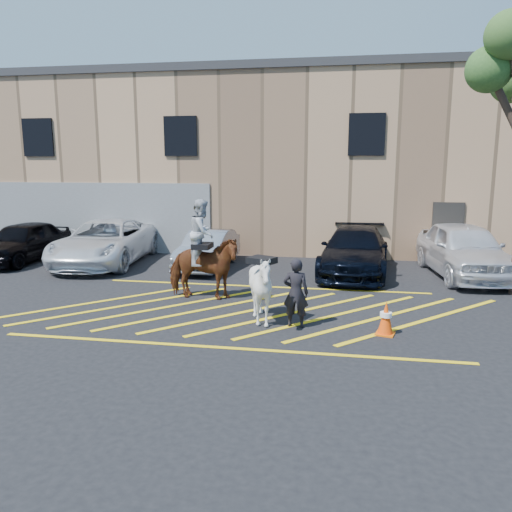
% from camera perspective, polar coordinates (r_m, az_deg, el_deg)
% --- Properties ---
extents(ground, '(90.00, 90.00, 0.00)m').
position_cam_1_polar(ground, '(12.64, -0.65, -5.95)').
color(ground, black).
rests_on(ground, ground).
extents(car_black_suv, '(1.86, 4.39, 1.48)m').
position_cam_1_polar(car_black_suv, '(20.24, -25.09, 1.49)').
color(car_black_suv, black).
rests_on(car_black_suv, ground).
extents(car_white_pickup, '(3.08, 5.84, 1.57)m').
position_cam_1_polar(car_white_pickup, '(18.79, -16.84, 1.54)').
color(car_white_pickup, white).
rests_on(car_white_pickup, ground).
extents(car_silver_sedan, '(1.48, 3.96, 1.29)m').
position_cam_1_polar(car_silver_sedan, '(17.34, -5.50, 0.76)').
color(car_silver_sedan, '#9397A1').
rests_on(car_silver_sedan, ground).
extents(car_blue_suv, '(2.54, 5.32, 1.50)m').
position_cam_1_polar(car_blue_suv, '(16.75, 11.22, 0.61)').
color(car_blue_suv, black).
rests_on(car_blue_suv, ground).
extents(car_white_suv, '(2.59, 5.28, 1.73)m').
position_cam_1_polar(car_white_suv, '(17.29, 22.65, 0.69)').
color(car_white_suv, white).
rests_on(car_white_suv, ground).
extents(handler, '(0.58, 0.40, 1.56)m').
position_cam_1_polar(handler, '(11.07, 4.57, -4.22)').
color(handler, black).
rests_on(handler, ground).
extents(warehouse, '(32.42, 10.20, 7.30)m').
position_cam_1_polar(warehouse, '(24.01, 4.57, 10.73)').
color(warehouse, tan).
rests_on(warehouse, ground).
extents(hatching_zone, '(12.60, 5.12, 0.01)m').
position_cam_1_polar(hatching_zone, '(12.36, -0.90, -6.32)').
color(hatching_zone, yellow).
rests_on(hatching_zone, ground).
extents(mounted_bay, '(2.05, 0.99, 2.67)m').
position_cam_1_polar(mounted_bay, '(13.27, -6.11, -0.41)').
color(mounted_bay, brown).
rests_on(mounted_bay, ground).
extents(saddled_white, '(1.86, 1.93, 1.65)m').
position_cam_1_polar(saddled_white, '(11.23, 0.65, -3.68)').
color(saddled_white, silver).
rests_on(saddled_white, ground).
extents(traffic_cone, '(0.46, 0.46, 0.73)m').
position_cam_1_polar(traffic_cone, '(11.01, 14.61, -6.86)').
color(traffic_cone, '#EE5E09').
rests_on(traffic_cone, ground).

